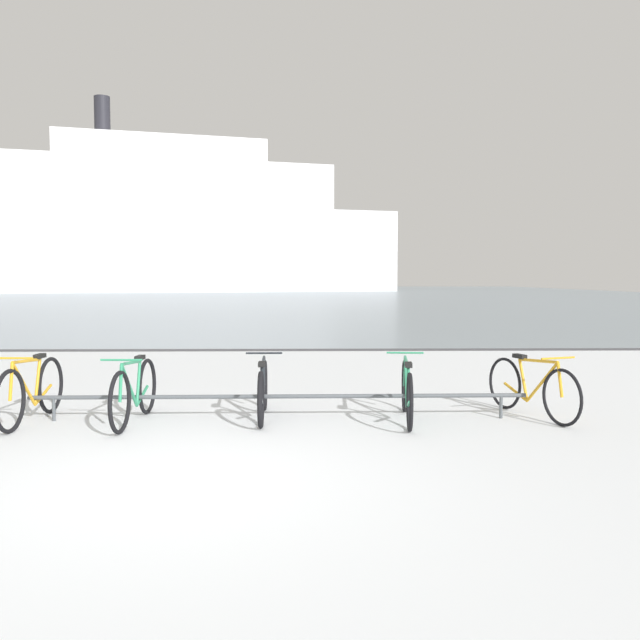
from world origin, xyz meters
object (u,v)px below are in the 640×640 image
bicycle_4 (532,388)px  bicycle_0 (32,391)px  bicycle_1 (134,392)px  ferry_ship (171,229)px  bicycle_3 (407,391)px  bicycle_2 (263,390)px

bicycle_4 → bicycle_0: bearing=-178.2°
bicycle_1 → ferry_ship: ferry_ship is taller
ferry_ship → bicycle_3: bearing=-76.3°
bicycle_3 → ferry_ship: 74.33m
bicycle_3 → bicycle_4: 1.57m
bicycle_2 → bicycle_3: 1.73m
bicycle_0 → bicycle_1: (1.22, -0.06, -0.01)m
bicycle_3 → ferry_ship: (-17.46, 71.89, 7.18)m
bicycle_2 → ferry_ship: ferry_ship is taller
bicycle_1 → bicycle_2: bearing=8.4°
bicycle_0 → bicycle_2: 2.71m
bicycle_0 → bicycle_4: (5.98, 0.19, -0.01)m
bicycle_1 → bicycle_4: (4.76, 0.25, -0.01)m
bicycle_2 → bicycle_1: bearing=-171.6°
bicycle_1 → bicycle_0: bearing=177.2°
bicycle_0 → bicycle_3: size_ratio=1.02×
ferry_ship → bicycle_1: bearing=-78.8°
bicycle_4 → bicycle_3: bearing=-173.3°
bicycle_0 → bicycle_2: bearing=3.4°
bicycle_2 → ferry_ship: bearing=102.4°
bicycle_2 → ferry_ship: 73.79m
bicycle_0 → bicycle_1: bicycle_0 is taller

